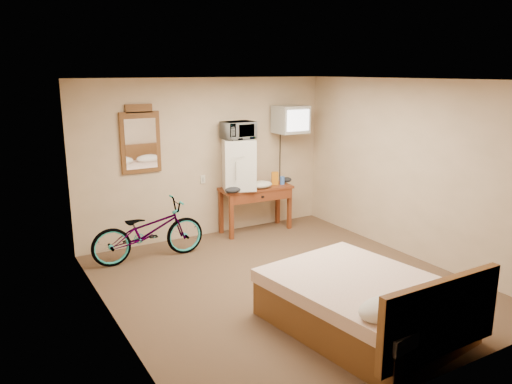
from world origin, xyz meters
TOP-DOWN VIEW (x-y plane):
  - room at (-0.00, 0.00)m, footprint 4.60×4.64m
  - desk at (0.75, 2.00)m, footprint 1.23×0.54m
  - mini_fridge at (0.44, 2.05)m, footprint 0.62×0.61m
  - microwave at (0.44, 2.05)m, footprint 0.52×0.38m
  - snack_bag at (1.11, 2.02)m, footprint 0.12×0.10m
  - blue_cup at (1.23, 1.98)m, footprint 0.08×0.08m
  - cloth_cream at (0.79, 1.93)m, footprint 0.38×0.29m
  - cloth_dark_a at (0.23, 1.86)m, footprint 0.26×0.19m
  - cloth_dark_b at (1.37, 2.07)m, footprint 0.19×0.16m
  - crt_television at (1.40, 2.02)m, footprint 0.51×0.59m
  - wall_mirror at (-1.06, 2.27)m, footprint 0.59×0.04m
  - bicycle at (-1.20, 1.68)m, footprint 1.61×0.60m
  - bed at (0.07, -1.38)m, footprint 1.68×2.08m

SIDE VIEW (x-z plane):
  - bed at x=0.07m, z-range -0.15..0.75m
  - bicycle at x=-1.20m, z-range 0.00..0.84m
  - desk at x=0.75m, z-range 0.24..0.99m
  - cloth_dark_b at x=1.37m, z-range 0.75..0.84m
  - cloth_dark_a at x=0.23m, z-range 0.75..0.85m
  - cloth_cream at x=0.79m, z-range 0.75..0.87m
  - blue_cup at x=1.23m, z-range 0.75..0.89m
  - snack_bag at x=1.11m, z-range 0.75..0.97m
  - mini_fridge at x=0.44m, z-range 0.75..1.56m
  - room at x=0.00m, z-range 0.00..2.50m
  - wall_mirror at x=-1.06m, z-range 1.12..2.12m
  - microwave at x=0.44m, z-range 1.56..1.83m
  - crt_television at x=1.40m, z-range 1.59..2.04m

